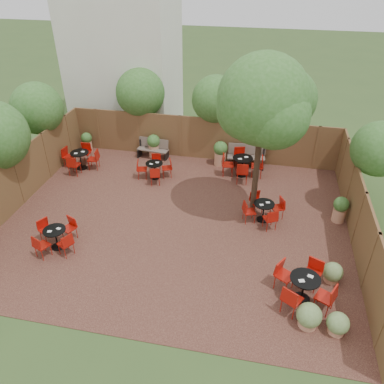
# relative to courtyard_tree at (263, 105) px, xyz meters

# --- Properties ---
(ground) EXTENTS (80.00, 80.00, 0.00)m
(ground) POSITION_rel_courtyard_tree_xyz_m (-2.61, -1.07, -4.12)
(ground) COLOR #354F23
(ground) RESTS_ON ground
(courtyard_paving) EXTENTS (12.00, 10.00, 0.02)m
(courtyard_paving) POSITION_rel_courtyard_tree_xyz_m (-2.61, -1.07, -4.11)
(courtyard_paving) COLOR #3A1C17
(courtyard_paving) RESTS_ON ground
(fence_back) EXTENTS (12.00, 0.08, 2.00)m
(fence_back) POSITION_rel_courtyard_tree_xyz_m (-2.61, 3.93, -3.12)
(fence_back) COLOR brown
(fence_back) RESTS_ON ground
(fence_left) EXTENTS (0.08, 10.00, 2.00)m
(fence_left) POSITION_rel_courtyard_tree_xyz_m (-8.61, -1.07, -3.12)
(fence_left) COLOR brown
(fence_left) RESTS_ON ground
(fence_right) EXTENTS (0.08, 10.00, 2.00)m
(fence_right) POSITION_rel_courtyard_tree_xyz_m (3.39, -1.07, -3.12)
(fence_right) COLOR brown
(fence_right) RESTS_ON ground
(neighbour_building) EXTENTS (5.00, 4.00, 8.00)m
(neighbour_building) POSITION_rel_courtyard_tree_xyz_m (-7.11, 6.93, -0.12)
(neighbour_building) COLOR beige
(neighbour_building) RESTS_ON ground
(overhang_foliage) EXTENTS (15.59, 10.96, 2.70)m
(overhang_foliage) POSITION_rel_courtyard_tree_xyz_m (-5.00, 1.34, -1.40)
(overhang_foliage) COLOR #2D5C1E
(overhang_foliage) RESTS_ON ground
(courtyard_tree) EXTENTS (2.98, 2.92, 5.74)m
(courtyard_tree) POSITION_rel_courtyard_tree_xyz_m (0.00, 0.00, 0.00)
(courtyard_tree) COLOR black
(courtyard_tree) RESTS_ON courtyard_paving
(park_bench_left) EXTENTS (1.47, 0.62, 0.89)m
(park_bench_left) POSITION_rel_courtyard_tree_xyz_m (-4.81, 3.55, -3.65)
(park_bench_left) COLOR brown
(park_bench_left) RESTS_ON courtyard_paving
(park_bench_right) EXTENTS (1.68, 0.70, 1.01)m
(park_bench_right) POSITION_rel_courtyard_tree_xyz_m (-0.54, 3.56, -3.58)
(park_bench_right) COLOR brown
(park_bench_right) RESTS_ON courtyard_paving
(bistro_tables) EXTENTS (10.90, 8.28, 0.96)m
(bistro_tables) POSITION_rel_courtyard_tree_xyz_m (-2.49, -0.11, -3.66)
(bistro_tables) COLOR black
(bistro_tables) RESTS_ON courtyard_paving
(planters) EXTENTS (11.62, 4.07, 1.12)m
(planters) POSITION_rel_courtyard_tree_xyz_m (-2.74, 2.81, -3.54)
(planters) COLOR tan
(planters) RESTS_ON courtyard_paving
(low_shrubs) EXTENTS (1.37, 2.41, 0.70)m
(low_shrubs) POSITION_rel_courtyard_tree_xyz_m (2.19, -4.23, -3.79)
(low_shrubs) COLOR tan
(low_shrubs) RESTS_ON courtyard_paving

